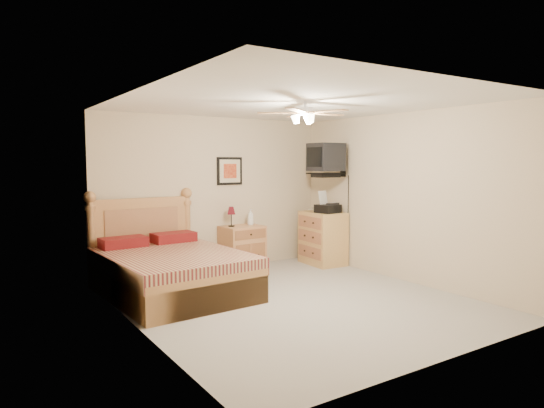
{
  "coord_description": "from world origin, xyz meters",
  "views": [
    {
      "loc": [
        -3.55,
        -4.91,
        1.77
      ],
      "look_at": [
        0.25,
        0.9,
        1.17
      ],
      "focal_mm": 32.0,
      "sensor_mm": 36.0,
      "label": 1
    }
  ],
  "objects": [
    {
      "name": "floor",
      "position": [
        0.0,
        0.0,
        0.0
      ],
      "size": [
        4.5,
        4.5,
        0.0
      ],
      "primitive_type": "plane",
      "color": "#9B968C",
      "rests_on": "ground"
    },
    {
      "name": "ceiling",
      "position": [
        0.0,
        0.0,
        2.5
      ],
      "size": [
        4.0,
        4.5,
        0.04
      ],
      "primitive_type": "cube",
      "color": "white",
      "rests_on": "ground"
    },
    {
      "name": "wall_back",
      "position": [
        0.0,
        2.25,
        1.25
      ],
      "size": [
        4.0,
        0.04,
        2.5
      ],
      "primitive_type": "cube",
      "color": "#CAB594",
      "rests_on": "ground"
    },
    {
      "name": "wall_front",
      "position": [
        0.0,
        -2.25,
        1.25
      ],
      "size": [
        4.0,
        0.04,
        2.5
      ],
      "primitive_type": "cube",
      "color": "#CAB594",
      "rests_on": "ground"
    },
    {
      "name": "wall_left",
      "position": [
        -2.0,
        0.0,
        1.25
      ],
      "size": [
        0.04,
        4.5,
        2.5
      ],
      "primitive_type": "cube",
      "color": "#CAB594",
      "rests_on": "ground"
    },
    {
      "name": "wall_right",
      "position": [
        2.0,
        0.0,
        1.25
      ],
      "size": [
        0.04,
        4.5,
        2.5
      ],
      "primitive_type": "cube",
      "color": "#CAB594",
      "rests_on": "ground"
    },
    {
      "name": "bed",
      "position": [
        -1.19,
        1.12,
        0.69
      ],
      "size": [
        1.73,
        2.21,
        1.37
      ],
      "primitive_type": null,
      "rotation": [
        0.0,
        0.0,
        0.06
      ],
      "color": "#B2814C",
      "rests_on": "ground"
    },
    {
      "name": "nightstand",
      "position": [
        0.37,
        2.0,
        0.36
      ],
      "size": [
        0.69,
        0.54,
        0.72
      ],
      "primitive_type": "cube",
      "rotation": [
        0.0,
        0.0,
        0.06
      ],
      "color": "tan",
      "rests_on": "ground"
    },
    {
      "name": "table_lamp",
      "position": [
        0.2,
        2.05,
        0.88
      ],
      "size": [
        0.22,
        0.22,
        0.32
      ],
      "primitive_type": null,
      "rotation": [
        0.0,
        0.0,
        0.35
      ],
      "color": "#4F030B",
      "rests_on": "nightstand"
    },
    {
      "name": "lotion_bottle",
      "position": [
        0.56,
        2.04,
        0.85
      ],
      "size": [
        0.12,
        0.12,
        0.27
      ],
      "primitive_type": "imported",
      "rotation": [
        0.0,
        0.0,
        0.14
      ],
      "color": "white",
      "rests_on": "nightstand"
    },
    {
      "name": "framed_picture",
      "position": [
        0.27,
        2.23,
        1.62
      ],
      "size": [
        0.46,
        0.04,
        0.46
      ],
      "primitive_type": "cube",
      "color": "black",
      "rests_on": "wall_back"
    },
    {
      "name": "dresser",
      "position": [
        1.73,
        1.56,
        0.45
      ],
      "size": [
        0.59,
        0.8,
        0.91
      ],
      "primitive_type": "cube",
      "rotation": [
        0.0,
        0.0,
        -0.07
      ],
      "color": "tan",
      "rests_on": "ground"
    },
    {
      "name": "fax_machine",
      "position": [
        1.71,
        1.41,
        1.09
      ],
      "size": [
        0.4,
        0.42,
        0.37
      ],
      "primitive_type": null,
      "rotation": [
        0.0,
        0.0,
        0.16
      ],
      "color": "black",
      "rests_on": "dresser"
    },
    {
      "name": "magazine_lower",
      "position": [
        1.74,
        1.82,
        0.92
      ],
      "size": [
        0.25,
        0.3,
        0.02
      ],
      "primitive_type": "imported",
      "rotation": [
        0.0,
        0.0,
        0.25
      ],
      "color": "beige",
      "rests_on": "dresser"
    },
    {
      "name": "magazine_upper",
      "position": [
        1.76,
        1.81,
        0.94
      ],
      "size": [
        0.25,
        0.31,
        0.02
      ],
      "primitive_type": "imported",
      "rotation": [
        0.0,
        0.0,
        -0.21
      ],
      "color": "gray",
      "rests_on": "magazine_lower"
    },
    {
      "name": "wall_tv",
      "position": [
        1.75,
        1.34,
        1.81
      ],
      "size": [
        0.56,
        0.46,
        0.58
      ],
      "primitive_type": null,
      "color": "black",
      "rests_on": "wall_right"
    },
    {
      "name": "ceiling_fan",
      "position": [
        0.0,
        -0.2,
        2.36
      ],
      "size": [
        1.14,
        1.14,
        0.28
      ],
      "primitive_type": null,
      "color": "white",
      "rests_on": "ceiling"
    }
  ]
}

